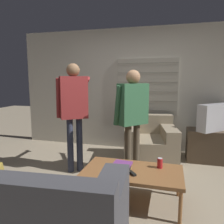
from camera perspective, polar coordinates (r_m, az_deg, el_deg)
ground_plane at (r=3.08m, az=-0.27°, el=-20.52°), size 16.00×16.00×0.00m
wall_back at (r=4.68m, az=6.43°, el=5.82°), size 5.20×0.08×2.55m
couch_blue at (r=2.27m, az=-24.63°, el=-23.41°), size 1.99×1.02×0.83m
armchair_beige at (r=4.14m, az=9.76°, el=-7.95°), size 1.07×1.07×0.81m
coffee_table at (r=2.75m, az=5.38°, el=-15.53°), size 1.18×0.65×0.41m
tv_stand at (r=4.42m, az=25.15°, el=-8.04°), size 0.96×0.44×0.59m
tv at (r=4.31m, az=25.56°, el=-1.23°), size 0.70×0.69×0.48m
person_left_standing at (r=3.51m, az=-9.95°, el=2.04°), size 0.52×0.84×1.74m
person_right_standing at (r=3.30m, az=5.32°, el=0.62°), size 0.52×0.83×1.63m
book_stack at (r=2.66m, az=2.59°, el=-14.18°), size 0.23×0.19×0.11m
soda_can at (r=2.83m, az=12.40°, el=-12.89°), size 0.07×0.07×0.13m
spare_remote at (r=2.63m, az=5.31°, el=-15.65°), size 0.11×0.13×0.02m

